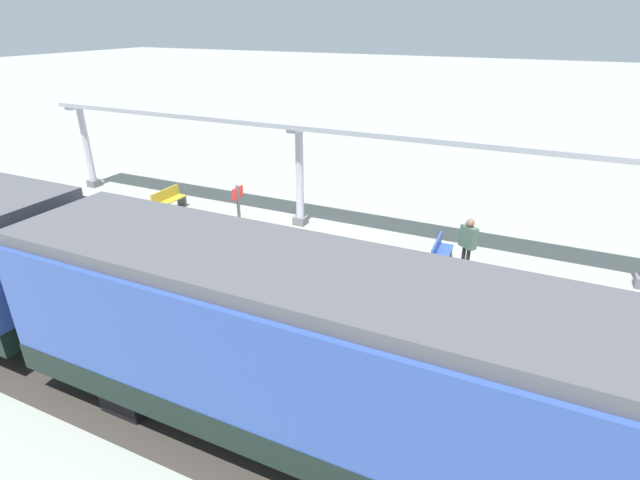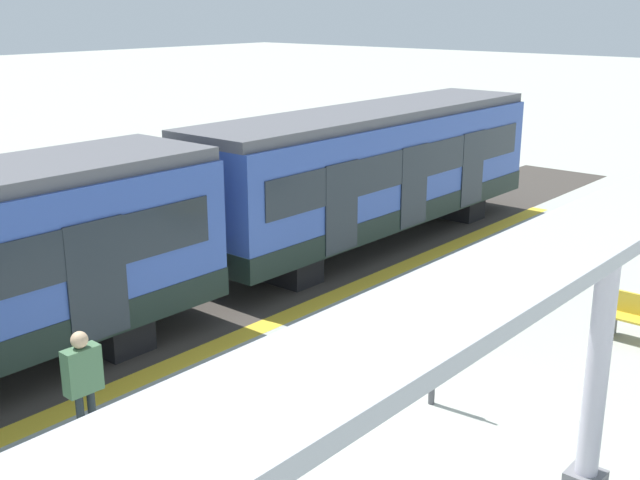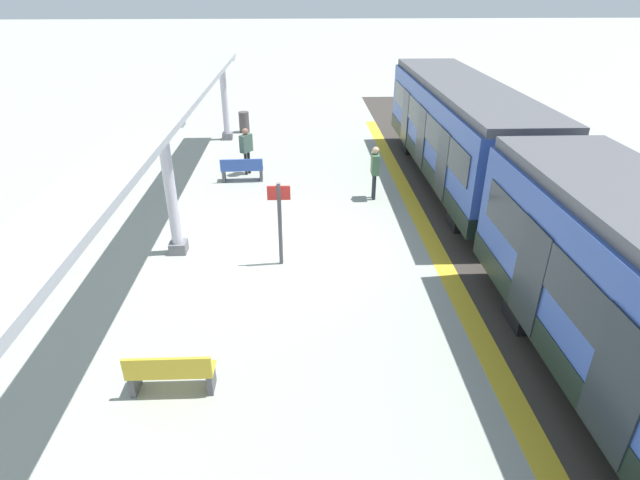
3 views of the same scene
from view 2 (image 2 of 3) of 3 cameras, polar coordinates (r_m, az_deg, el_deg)
ground_plane at (r=12.28m, az=3.29°, el=-12.42°), size 176.00×176.00×0.00m
tactile_edge_strip at (r=14.46m, az=-8.10°, el=-7.86°), size 0.49×26.95×0.01m
trackbed at (r=15.79m, az=-12.59°, el=-5.94°), size 3.20×38.95×0.01m
train_far_carriage at (r=20.24m, az=3.76°, el=4.83°), size 2.65×11.38×3.48m
canopy_pillar_second at (r=10.21m, az=19.48°, el=-8.49°), size 1.10×0.44×3.52m
canopy_beam at (r=9.41m, az=20.04°, el=1.12°), size 1.20×21.81×0.16m
platform_info_sign at (r=12.09m, az=8.30°, el=-6.08°), size 0.56×0.10×2.20m
passenger_waiting_near_edge at (r=11.34m, az=-16.79°, el=-9.45°), size 0.25×0.52×1.77m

